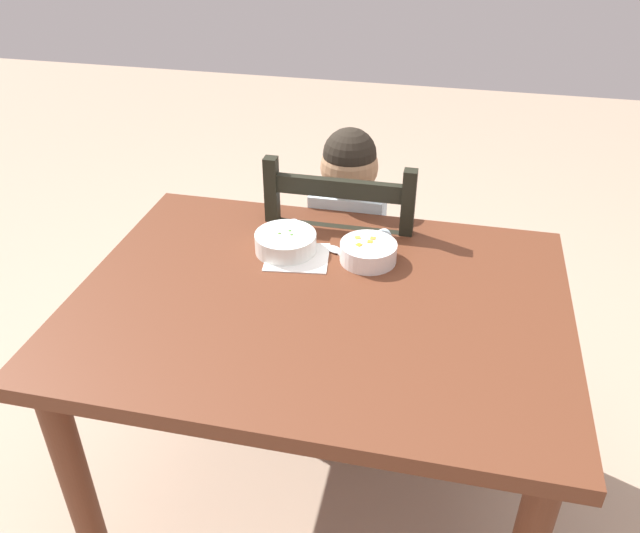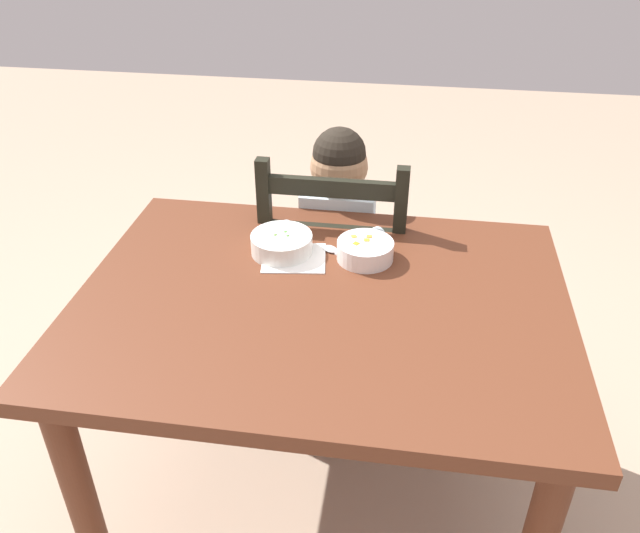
{
  "view_description": "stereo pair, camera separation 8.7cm",
  "coord_description": "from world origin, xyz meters",
  "views": [
    {
      "loc": [
        0.27,
        -1.21,
        1.6
      ],
      "look_at": [
        -0.01,
        0.06,
        0.76
      ],
      "focal_mm": 36.26,
      "sensor_mm": 36.0,
      "label": 1
    },
    {
      "loc": [
        0.18,
        -1.23,
        1.6
      ],
      "look_at": [
        -0.01,
        0.06,
        0.76
      ],
      "focal_mm": 36.26,
      "sensor_mm": 36.0,
      "label": 2
    }
  ],
  "objects": [
    {
      "name": "child_figure",
      "position": [
        -0.02,
        0.48,
        0.62
      ],
      "size": [
        0.32,
        0.31,
        0.94
      ],
      "color": "silver",
      "rests_on": "ground"
    },
    {
      "name": "bowl_of_carrots",
      "position": [
        0.09,
        0.19,
        0.74
      ],
      "size": [
        0.15,
        0.15,
        0.05
      ],
      "color": "white",
      "rests_on": "dining_table"
    },
    {
      "name": "ground_plane",
      "position": [
        0.0,
        0.0,
        0.0
      ],
      "size": [
        8.0,
        8.0,
        0.0
      ],
      "primitive_type": "plane",
      "color": "tan"
    },
    {
      "name": "dining_table",
      "position": [
        0.0,
        0.0,
        0.61
      ],
      "size": [
        1.16,
        0.87,
        0.71
      ],
      "color": "#5A2E1B",
      "rests_on": "ground"
    },
    {
      "name": "dining_chair",
      "position": [
        -0.02,
        0.48,
        0.44
      ],
      "size": [
        0.42,
        0.42,
        0.9
      ],
      "color": "black",
      "rests_on": "ground"
    },
    {
      "name": "paper_napkin",
      "position": [
        -0.09,
        0.16,
        0.72
      ],
      "size": [
        0.18,
        0.16,
        0.0
      ],
      "primitive_type": "cube",
      "rotation": [
        0.0,
        0.0,
        0.13
      ],
      "color": "white",
      "rests_on": "dining_table"
    },
    {
      "name": "spoon",
      "position": [
        0.01,
        0.2,
        0.72
      ],
      "size": [
        0.12,
        0.1,
        0.01
      ],
      "color": "silver",
      "rests_on": "dining_table"
    },
    {
      "name": "bowl_of_peas",
      "position": [
        -0.13,
        0.19,
        0.74
      ],
      "size": [
        0.16,
        0.16,
        0.05
      ],
      "color": "white",
      "rests_on": "dining_table"
    }
  ]
}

